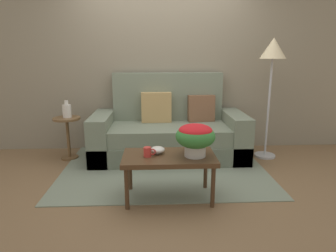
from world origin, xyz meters
TOP-DOWN VIEW (x-y plane):
  - ground_plane at (0.00, 0.00)m, footprint 14.00×14.00m
  - wall_back at (0.00, 1.13)m, footprint 6.40×0.12m
  - area_rug at (0.00, 0.19)m, footprint 2.56×1.96m
  - couch at (0.09, 0.64)m, footprint 2.13×0.92m
  - coffee_table at (0.02, -0.65)m, footprint 0.92×0.51m
  - side_table at (-1.33, 0.61)m, footprint 0.37×0.37m
  - floor_lamp at (1.47, 0.55)m, footprint 0.35×0.35m
  - potted_plant at (0.28, -0.68)m, footprint 0.39×0.39m
  - coffee_mug at (-0.19, -0.68)m, footprint 0.12×0.08m
  - snack_bowl at (-0.09, -0.59)m, footprint 0.15×0.15m
  - table_vase at (-1.32, 0.62)m, footprint 0.12×0.12m

SIDE VIEW (x-z plane):
  - ground_plane at x=0.00m, z-range 0.00..0.00m
  - area_rug at x=0.00m, z-range 0.00..0.01m
  - couch at x=0.09m, z-range -0.25..0.93m
  - side_table at x=-1.33m, z-range 0.11..0.70m
  - coffee_table at x=0.02m, z-range 0.18..0.64m
  - snack_bowl at x=-0.09m, z-range 0.47..0.54m
  - coffee_mug at x=-0.19m, z-range 0.46..0.56m
  - potted_plant at x=0.28m, z-range 0.50..0.83m
  - table_vase at x=-1.32m, z-range 0.57..0.81m
  - wall_back at x=0.00m, z-range 0.00..2.76m
  - floor_lamp at x=1.47m, z-range 0.56..2.21m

